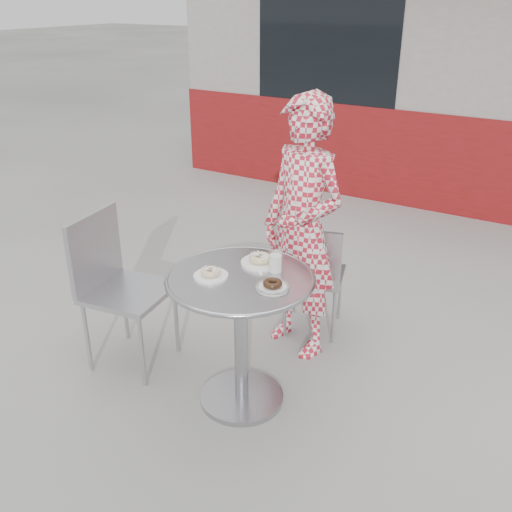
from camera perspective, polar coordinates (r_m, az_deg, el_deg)
The scene contains 10 objects.
ground at distance 3.34m, azimuth -1.94°, elevation -13.87°, with size 60.00×60.00×0.00m, color #A29F9A.
storefront at distance 7.88m, azimuth 21.83°, elevation 18.93°, with size 6.02×4.55×3.00m.
bistro_table at distance 2.99m, azimuth -1.54°, elevation -5.32°, with size 0.77×0.77×0.78m.
chair_far at distance 3.83m, azimuth 5.73°, elevation -4.08°, with size 0.46×0.47×0.78m.
chair_left at distance 3.55m, azimuth -12.49°, elevation -6.22°, with size 0.51×0.51×0.94m.
seated_person at distance 3.41m, azimuth 4.64°, elevation 2.63°, with size 0.59×0.38×1.60m, color #AA1A2B.
plate_far at distance 3.02m, azimuth 0.50°, elevation -0.42°, with size 0.21×0.21×0.06m.
plate_near at distance 2.89m, azimuth -4.54°, elevation -1.76°, with size 0.18×0.18×0.04m.
plate_checker at distance 2.78m, azimuth 1.67°, elevation -3.01°, with size 0.17×0.17×0.04m.
milk_cup at distance 2.92m, azimuth 1.95°, elevation -0.64°, with size 0.07×0.07×0.11m.
Camera 1 is at (1.44, -2.16, 2.09)m, focal length 40.00 mm.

